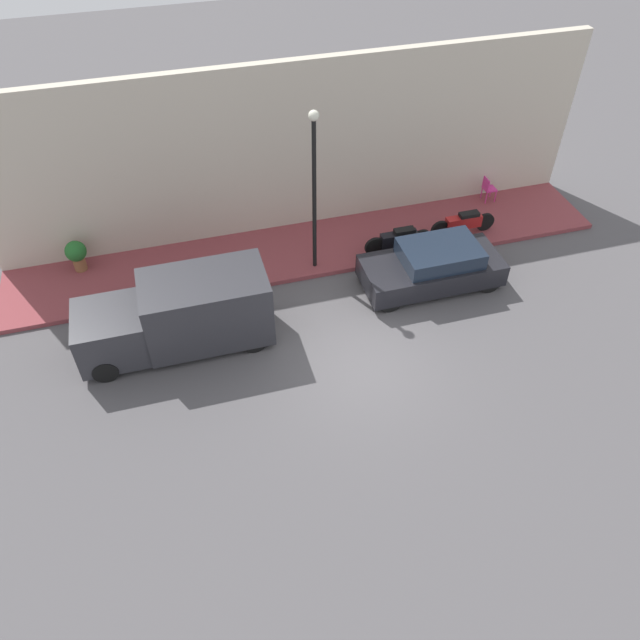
# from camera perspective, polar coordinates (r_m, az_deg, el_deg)

# --- Properties ---
(ground_plane) EXTENTS (60.00, 60.00, 0.00)m
(ground_plane) POSITION_cam_1_polar(r_m,az_deg,el_deg) (16.17, 3.70, -4.07)
(ground_plane) COLOR #514F51
(sidewalk) EXTENTS (2.69, 18.36, 0.14)m
(sidewalk) POSITION_cam_1_polar(r_m,az_deg,el_deg) (19.64, -0.91, 6.53)
(sidewalk) COLOR brown
(sidewalk) RESTS_ON ground_plane
(building_facade) EXTENTS (0.30, 18.36, 5.40)m
(building_facade) POSITION_cam_1_polar(r_m,az_deg,el_deg) (19.43, -2.18, 15.29)
(building_facade) COLOR beige
(building_facade) RESTS_ON ground_plane
(parked_car) EXTENTS (1.76, 4.03, 1.33)m
(parked_car) POSITION_cam_1_polar(r_m,az_deg,el_deg) (18.33, 10.30, 4.85)
(parked_car) COLOR black
(parked_car) RESTS_ON ground_plane
(delivery_van) EXTENTS (1.81, 4.90, 2.03)m
(delivery_van) POSITION_cam_1_polar(r_m,az_deg,el_deg) (16.37, -12.88, 0.45)
(delivery_van) COLOR #2D2D33
(delivery_van) RESTS_ON ground_plane
(motorcycle_black) EXTENTS (0.30, 2.16, 0.80)m
(motorcycle_black) POSITION_cam_1_polar(r_m,az_deg,el_deg) (19.32, 7.25, 7.33)
(motorcycle_black) COLOR black
(motorcycle_black) RESTS_ON sidewalk
(motorcycle_red) EXTENTS (0.30, 2.16, 0.76)m
(motorcycle_red) POSITION_cam_1_polar(r_m,az_deg,el_deg) (20.43, 13.00, 8.68)
(motorcycle_red) COLOR #B21E1E
(motorcycle_red) RESTS_ON sidewalk
(streetlamp) EXTENTS (0.28, 0.28, 4.91)m
(streetlamp) POSITION_cam_1_polar(r_m,az_deg,el_deg) (17.19, -0.54, 12.73)
(streetlamp) COLOR black
(streetlamp) RESTS_ON sidewalk
(potted_plant) EXTENTS (0.62, 0.62, 0.98)m
(potted_plant) POSITION_cam_1_polar(r_m,az_deg,el_deg) (19.73, -21.38, 5.67)
(potted_plant) COLOR brown
(potted_plant) RESTS_ON sidewalk
(cafe_chair) EXTENTS (0.40, 0.40, 0.86)m
(cafe_chair) POSITION_cam_1_polar(r_m,az_deg,el_deg) (22.22, 15.11, 11.59)
(cafe_chair) COLOR #D8338C
(cafe_chair) RESTS_ON sidewalk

